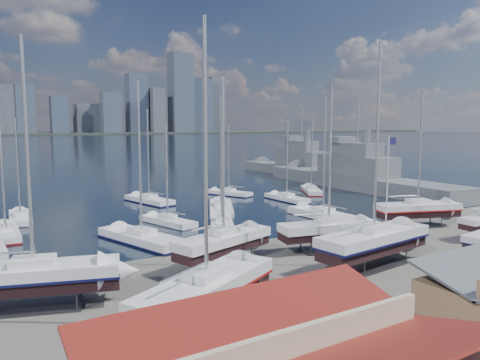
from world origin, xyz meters
TOP-DOWN VIEW (x-y plane):
  - ground at (0.00, -10.00)m, footprint 1400.00×1400.00m
  - water at (0.00, 300.00)m, footprint 1400.00×600.00m
  - sailboat_cradle_0 at (-24.21, -7.11)m, footprint 11.26×6.25m
  - sailboat_cradle_1 at (-15.91, -15.34)m, footprint 11.38×7.96m
  - sailboat_cradle_2 at (-9.08, -5.43)m, footprint 10.05×5.46m
  - sailboat_cradle_3 at (1.58, -12.32)m, footprint 11.94×4.51m
  - sailboat_cradle_4 at (1.76, -6.60)m, footprint 9.93×4.76m
  - sailboat_cradle_6 at (17.88, -4.21)m, footprint 10.32×6.10m
  - sailboat_moored_1 at (-23.79, 15.62)m, footprint 2.93×9.18m
  - sailboat_moored_2 at (-21.39, 23.77)m, footprint 3.27×9.02m
  - sailboat_moored_3 at (-12.40, 5.38)m, footprint 6.14×11.75m
  - sailboat_moored_4 at (-6.66, 12.21)m, footprint 4.37×8.77m
  - sailboat_moored_5 at (-2.93, 28.05)m, footprint 4.85×10.33m
  - sailboat_moored_6 at (-1.72, 7.82)m, footprint 6.37×9.08m
  - sailboat_moored_7 at (2.73, 15.79)m, footprint 7.85×11.05m
  - sailboat_moored_8 at (11.35, 28.33)m, footprint 5.49×8.71m
  - sailboat_moored_9 at (11.51, 5.00)m, footprint 3.22×10.72m
  - sailboat_moored_10 at (16.13, 18.52)m, footprint 2.51×8.88m
  - sailboat_moored_11 at (25.19, 23.26)m, footprint 6.80×9.07m
  - naval_ship_east at (36.41, 23.61)m, footprint 9.95×46.46m
  - naval_ship_west at (42.08, 46.80)m, footprint 6.52×39.84m
  - car_a at (-10.44, -19.98)m, footprint 3.00×4.96m
  - car_b at (-8.58, -17.90)m, footprint 4.54×1.85m
  - car_d at (6.26, -18.76)m, footprint 3.12×4.97m
  - flagpole at (4.75, -10.88)m, footprint 0.98×0.12m

SIDE VIEW (x-z plane):
  - water at x=0.00m, z-range -0.35..0.05m
  - ground at x=0.00m, z-range 0.00..0.00m
  - sailboat_moored_5 at x=-2.93m, z-range -7.14..7.76m
  - sailboat_moored_1 at x=-23.79m, z-range -6.48..7.09m
  - sailboat_moored_11 at x=25.19m, z-range -6.46..7.07m
  - sailboat_moored_6 at x=-1.72m, z-range -6.38..6.99m
  - sailboat_moored_10 at x=16.13m, z-range -6.33..6.94m
  - sailboat_moored_8 at x=11.35m, z-range -6.01..6.63m
  - sailboat_moored_3 at x=-12.40m, z-range -8.15..8.77m
  - sailboat_moored_9 at x=11.51m, z-range -7.72..8.37m
  - sailboat_moored_7 at x=2.73m, z-range -7.91..8.55m
  - sailboat_moored_2 at x=-21.39m, z-range -6.34..6.99m
  - sailboat_moored_4 at x=-6.66m, z-range -6.05..6.70m
  - car_d at x=6.26m, z-range 0.00..1.34m
  - car_b at x=-8.58m, z-range 0.00..1.46m
  - car_a at x=-10.44m, z-range 0.00..1.58m
  - naval_ship_east at x=36.41m, z-range -7.41..10.74m
  - naval_ship_west at x=42.08m, z-range -7.13..10.46m
  - sailboat_cradle_4 at x=1.76m, z-range -5.77..9.88m
  - sailboat_cradle_2 at x=-9.08m, z-range -5.84..9.97m
  - sailboat_cradle_6 at x=17.88m, z-range -5.98..10.13m
  - sailboat_cradle_0 at x=-24.21m, z-range -6.57..10.86m
  - sailboat_cradle_1 at x=-15.91m, z-range -6.80..11.14m
  - sailboat_cradle_3 at x=1.58m, z-range -7.10..11.51m
  - flagpole at x=4.75m, z-range 0.78..11.81m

